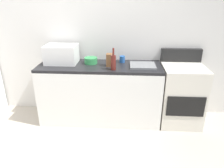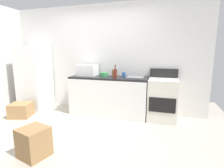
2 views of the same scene
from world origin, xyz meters
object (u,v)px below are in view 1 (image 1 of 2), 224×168
at_px(stove_oven, 181,94).
at_px(wine_bottle, 113,62).
at_px(knife_block, 110,60).
at_px(coffee_mug, 122,59).
at_px(microwave, 62,54).
at_px(mixing_bowl, 91,60).

xyz_separation_m(stove_oven, wine_bottle, (-1.01, -0.20, 0.54)).
xyz_separation_m(wine_bottle, knife_block, (-0.06, 0.16, -0.02)).
distance_m(wine_bottle, knife_block, 0.17).
xyz_separation_m(wine_bottle, coffee_mug, (0.11, 0.35, -0.06)).
xyz_separation_m(microwave, wine_bottle, (0.79, -0.27, -0.03)).
bearing_deg(knife_block, stove_oven, 2.28).
bearing_deg(wine_bottle, microwave, 161.29).
bearing_deg(stove_oven, knife_block, -177.72).
height_order(microwave, knife_block, microwave).
xyz_separation_m(wine_bottle, mixing_bowl, (-0.35, 0.27, -0.06)).
relative_size(microwave, coffee_mug, 4.60).
xyz_separation_m(stove_oven, coffee_mug, (-0.89, 0.15, 0.48)).
bearing_deg(knife_block, coffee_mug, 47.70).
height_order(coffee_mug, mixing_bowl, coffee_mug).
relative_size(knife_block, mixing_bowl, 0.95).
bearing_deg(coffee_mug, microwave, -174.70).
xyz_separation_m(coffee_mug, mixing_bowl, (-0.47, -0.08, -0.00)).
relative_size(wine_bottle, coffee_mug, 3.00).
xyz_separation_m(stove_oven, microwave, (-1.79, 0.06, 0.57)).
bearing_deg(wine_bottle, stove_oven, 11.31).
bearing_deg(stove_oven, microwave, 177.95).
bearing_deg(mixing_bowl, coffee_mug, 9.80).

